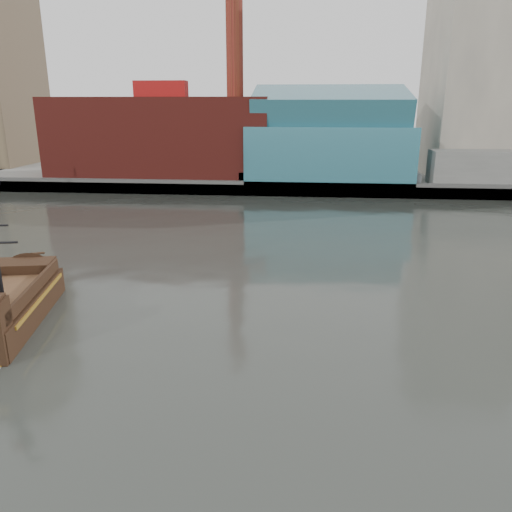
# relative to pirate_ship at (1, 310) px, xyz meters

# --- Properties ---
(ground) EXTENTS (400.00, 400.00, 0.00)m
(ground) POSITION_rel_pirate_ship_xyz_m (16.55, -6.42, -1.17)
(ground) COLOR #242722
(ground) RESTS_ON ground
(promenade_far) EXTENTS (220.00, 60.00, 2.00)m
(promenade_far) POSITION_rel_pirate_ship_xyz_m (16.55, 85.58, -0.17)
(promenade_far) COLOR slate
(promenade_far) RESTS_ON ground
(seawall) EXTENTS (220.00, 1.00, 2.60)m
(seawall) POSITION_rel_pirate_ship_xyz_m (16.55, 56.08, 0.13)
(seawall) COLOR #4C4C49
(seawall) RESTS_ON ground
(skyline) EXTENTS (149.00, 45.00, 62.00)m
(skyline) POSITION_rel_pirate_ship_xyz_m (21.76, 78.14, 23.38)
(skyline) COLOR #766346
(skyline) RESTS_ON promenade_far
(pirate_ship) EXTENTS (8.40, 17.94, 12.93)m
(pirate_ship) POSITION_rel_pirate_ship_xyz_m (0.00, 0.00, 0.00)
(pirate_ship) COLOR black
(pirate_ship) RESTS_ON ground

